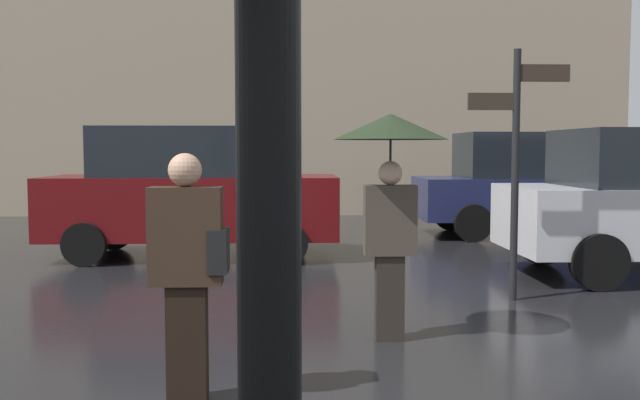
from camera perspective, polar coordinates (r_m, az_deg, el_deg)
The scene contains 5 objects.
pedestrian_with_umbrella at distance 5.92m, azimuth 5.74°, elevation 3.17°, with size 0.96×0.96×1.92m.
pedestrian_with_bag at distance 4.54m, azimuth -10.61°, elevation -5.01°, with size 0.49×0.24×1.60m.
parked_car_left at distance 10.74m, azimuth -10.56°, elevation 0.64°, with size 4.31×1.82×1.95m.
parked_car_distant at distance 13.81m, azimuth 17.11°, elevation 1.28°, with size 4.59×1.94×1.93m.
street_signpost at distance 7.76m, azimuth 15.65°, elevation 4.06°, with size 1.08×0.08×2.68m.
Camera 1 is at (-0.13, -2.02, 1.62)m, focal length 39.41 mm.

